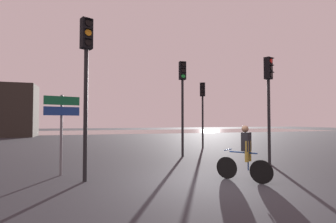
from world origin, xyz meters
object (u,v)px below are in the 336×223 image
Objects in this scene: traffic_light_far_right at (203,102)px; direction_sign_post at (62,120)px; traffic_light_center at (182,91)px; traffic_light_near_left at (86,68)px; traffic_light_near_right at (269,90)px; cyclist at (245,153)px.

direction_sign_post is (-8.15, -6.55, -1.19)m from traffic_light_far_right.
traffic_light_center is 6.27m from direction_sign_post.
traffic_light_near_right is at bearing 164.86° from traffic_light_near_left.
traffic_light_near_right reaches higher than cyclist.
traffic_light_far_right is (0.26, 6.78, -0.05)m from traffic_light_near_right.
traffic_light_near_right reaches higher than direction_sign_post.
traffic_light_far_right is (2.81, 3.60, -0.27)m from traffic_light_center.
direction_sign_post is (-5.34, -2.95, -1.46)m from traffic_light_center.
direction_sign_post is at bearing 72.34° from traffic_light_far_right.
traffic_light_near_left reaches higher than cyclist.
traffic_light_center is 6.01m from cyclist.
traffic_light_near_left is at bearing -17.85° from traffic_light_near_right.
traffic_light_near_right is at bearing 6.54° from cyclist.
traffic_light_near_left reaches higher than traffic_light_near_right.
direction_sign_post is at bearing 120.03° from cyclist.
traffic_light_near_right is (7.16, 0.88, -0.26)m from traffic_light_near_left.
traffic_light_near_left reaches higher than traffic_light_center.
traffic_light_far_right reaches higher than direction_sign_post.
traffic_light_near_left is at bearing 106.95° from direction_sign_post.
traffic_light_center is at bearing -160.76° from traffic_light_near_left.
traffic_light_near_left is at bearing 43.65° from traffic_light_center.
traffic_light_far_right is at bearing -125.75° from traffic_light_center.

